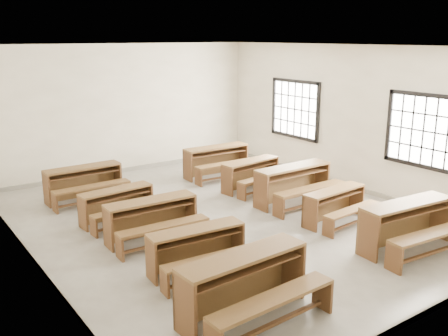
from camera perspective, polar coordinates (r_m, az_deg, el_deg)
room at (r=9.08m, az=0.47°, el=7.07°), size 8.50×8.50×3.20m
desk_set_0 at (r=6.28m, az=2.53°, el=-12.80°), size 1.81×1.00×0.80m
desk_set_1 at (r=7.40m, az=-3.01°, el=-8.99°), size 1.53×0.88×0.66m
desk_set_2 at (r=8.56m, az=-8.19°, el=-5.55°), size 1.61×0.88×0.71m
desk_set_3 at (r=9.51m, az=-12.05°, el=-3.93°), size 1.45×0.84×0.63m
desk_set_4 at (r=10.92m, az=-15.68°, el=-1.41°), size 1.60×0.84×0.72m
desk_set_5 at (r=8.65m, az=20.36°, el=-5.83°), size 1.82×1.06×0.79m
desk_set_6 at (r=9.51m, az=12.68°, el=-3.96°), size 1.45×0.83×0.63m
desk_set_7 at (r=10.40m, az=8.06°, el=-1.57°), size 1.75×0.91×0.79m
desk_set_8 at (r=11.26m, az=3.21°, el=-0.53°), size 1.56×0.94×0.67m
desk_set_9 at (r=12.29m, az=-0.76°, el=1.03°), size 1.69×0.92×0.75m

